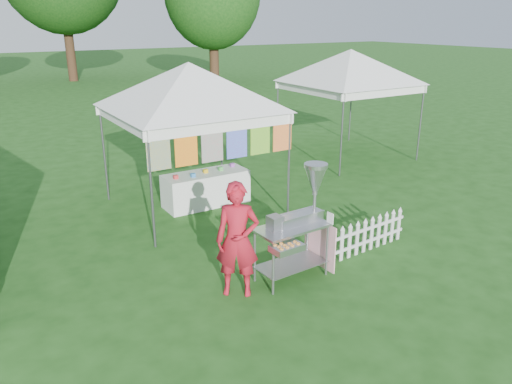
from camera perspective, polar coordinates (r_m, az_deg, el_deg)
ground at (r=7.92m, az=3.90°, el=-9.47°), size 120.00×120.00×0.00m
canopy_main at (r=10.02m, az=-7.73°, el=14.45°), size 4.24×4.24×3.45m
canopy_right at (r=14.33m, az=10.80°, el=15.71°), size 4.24×4.24×3.45m
donut_cart at (r=7.51m, az=5.30°, el=-2.48°), size 1.25×0.92×1.75m
vendor at (r=7.06m, az=-2.14°, el=-5.50°), size 0.74×0.69×1.69m
picket_fence at (r=8.76m, az=12.68°, el=-4.88°), size 1.80×0.16×0.56m
display_table at (r=10.70m, az=-5.73°, el=0.38°), size 1.80×0.70×0.71m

